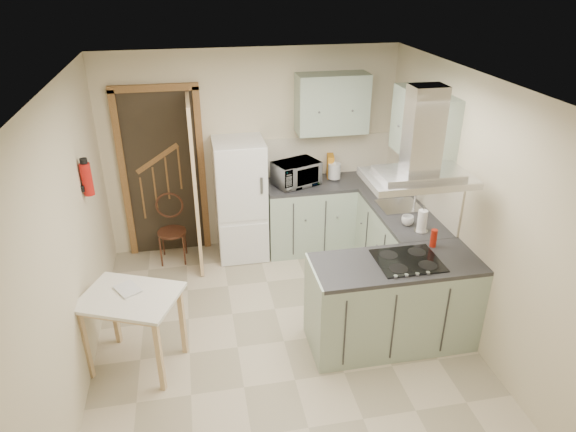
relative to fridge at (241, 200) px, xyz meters
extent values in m
plane|color=#C0B195|center=(0.20, -1.80, -0.75)|extent=(4.20, 4.20, 0.00)
plane|color=silver|center=(0.20, -1.80, 1.75)|extent=(4.20, 4.20, 0.00)
plane|color=beige|center=(0.20, 0.30, 0.50)|extent=(3.60, 0.00, 3.60)
plane|color=beige|center=(-1.60, -1.80, 0.50)|extent=(0.00, 4.20, 4.20)
plane|color=beige|center=(2.00, -1.80, 0.50)|extent=(0.00, 4.20, 4.20)
cube|color=brown|center=(-0.90, 0.27, 0.30)|extent=(1.10, 0.12, 2.10)
cube|color=white|center=(0.00, 0.00, 0.00)|extent=(0.60, 0.60, 1.50)
cube|color=#9EB2A0|center=(0.86, 0.00, -0.30)|extent=(1.08, 0.60, 0.90)
cube|color=#9EB2A0|center=(1.70, -0.68, -0.30)|extent=(0.60, 1.95, 0.90)
cube|color=beige|center=(1.16, 0.29, 0.40)|extent=(1.68, 0.02, 0.50)
cube|color=#9EB2A0|center=(1.15, 0.12, 1.10)|extent=(0.85, 0.35, 0.70)
cube|color=#9EB2A0|center=(1.82, -0.95, 1.10)|extent=(0.35, 0.90, 0.70)
cube|color=#9EB2A0|center=(1.22, -1.98, -0.30)|extent=(1.55, 0.65, 0.90)
cube|color=black|center=(1.32, -1.98, 0.16)|extent=(0.58, 0.50, 0.01)
cube|color=silver|center=(1.32, -1.98, 0.97)|extent=(0.90, 0.55, 0.10)
cube|color=silver|center=(1.70, -0.85, 0.16)|extent=(0.45, 0.40, 0.01)
cylinder|color=#B2140F|center=(-1.54, -0.90, 0.75)|extent=(0.10, 0.10, 0.32)
cube|color=tan|center=(-1.17, -1.85, -0.37)|extent=(0.99, 0.89, 0.77)
cube|color=#482418|center=(-0.86, -0.01, -0.36)|extent=(0.37, 0.37, 0.78)
imported|color=black|center=(0.69, -0.01, 0.30)|extent=(0.63, 0.53, 0.29)
cylinder|color=silver|center=(1.19, 0.06, 0.27)|extent=(0.17, 0.17, 0.23)
cube|color=orange|center=(1.17, 0.16, 0.29)|extent=(0.11, 0.20, 0.29)
imported|color=#B8B9C5|center=(1.89, -0.40, 0.25)|extent=(0.11, 0.12, 0.21)
cylinder|color=white|center=(1.69, -1.46, 0.27)|extent=(0.12, 0.12, 0.24)
imported|color=white|center=(1.61, -1.30, 0.20)|extent=(0.16, 0.16, 0.10)
cylinder|color=#B5200F|center=(1.67, -1.77, 0.24)|extent=(0.08, 0.08, 0.18)
imported|color=#9C3634|center=(-1.27, -1.81, 0.07)|extent=(0.27, 0.29, 0.11)
camera|label=1|loc=(-0.53, -5.72, 2.61)|focal=32.00mm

